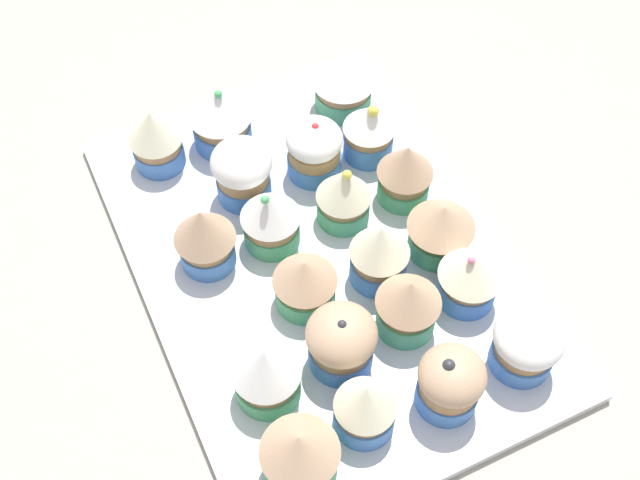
{
  "coord_description": "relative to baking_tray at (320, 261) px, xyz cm",
  "views": [
    {
      "loc": [
        -39.7,
        18.77,
        67.79
      ],
      "look_at": [
        0.0,
        0.0,
        4.2
      ],
      "focal_mm": 46.06,
      "sensor_mm": 36.0,
      "label": 1
    }
  ],
  "objects": [
    {
      "name": "cupcake_12",
      "position": [
        -10.66,
        3.02,
        4.09
      ],
      "size": [
        6.26,
        6.26,
        7.08
      ],
      "color": "#477AC6",
      "rests_on": "baking_tray"
    },
    {
      "name": "cupcake_5",
      "position": [
        17.18,
        -10.92,
        4.39
      ],
      "size": [
        6.86,
        6.86,
        7.17
      ],
      "color": "#4C9E6B",
      "rests_on": "baking_tray"
    },
    {
      "name": "cupcake_14",
      "position": [
        3.92,
        3.35,
        4.51
      ],
      "size": [
        5.84,
        5.84,
        7.8
      ],
      "color": "#4C9E6B",
      "rests_on": "baking_tray"
    },
    {
      "name": "cupcake_4",
      "position": [
        9.93,
        -10.29,
        4.18
      ],
      "size": [
        5.47,
        5.47,
        7.34
      ],
      "color": "#477AC6",
      "rests_on": "baking_tray"
    },
    {
      "name": "cupcake_10",
      "position": [
        10.18,
        -4.17,
        3.98
      ],
      "size": [
        5.79,
        5.79,
        6.91
      ],
      "color": "#477AC6",
      "rests_on": "baking_tray"
    },
    {
      "name": "baking_tray",
      "position": [
        0.0,
        0.0,
        0.0
      ],
      "size": [
        48.06,
        33.97,
        1.2
      ],
      "color": "silver",
      "rests_on": "ground_plane"
    },
    {
      "name": "cupcake_9",
      "position": [
        3.48,
        -4.2,
        4.27
      ],
      "size": [
        5.48,
        5.48,
        7.45
      ],
      "color": "#4C9E6B",
      "rests_on": "baking_tray"
    },
    {
      "name": "cupcake_0",
      "position": [
        -17.68,
        -11.35,
        3.94
      ],
      "size": [
        6.2,
        6.2,
        6.37
      ],
      "color": "#477AC6",
      "rests_on": "baking_tray"
    },
    {
      "name": "cupcake_20",
      "position": [
        18.11,
        10.01,
        4.44
      ],
      "size": [
        5.51,
        5.51,
        7.46
      ],
      "color": "#477AC6",
      "rests_on": "baking_tray"
    },
    {
      "name": "cupcake_6",
      "position": [
        -18.05,
        -3.49,
        4.13
      ],
      "size": [
        5.76,
        5.76,
        7.19
      ],
      "color": "#477AC6",
      "rests_on": "baking_tray"
    },
    {
      "name": "cupcake_2",
      "position": [
        -3.89,
        -10.83,
        4.11
      ],
      "size": [
        6.55,
        6.55,
        6.64
      ],
      "color": "#4C9E6B",
      "rests_on": "baking_tray"
    },
    {
      "name": "cupcake_11",
      "position": [
        -16.89,
        3.88,
        4.13
      ],
      "size": [
        5.31,
        5.31,
        7.01
      ],
      "color": "#477AC6",
      "rests_on": "baking_tray"
    },
    {
      "name": "cupcake_18",
      "position": [
        -10.76,
        10.07,
        4.55
      ],
      "size": [
        5.99,
        5.99,
        7.66
      ],
      "color": "#4C9E6B",
      "rests_on": "baking_tray"
    },
    {
      "name": "cupcake_17",
      "position": [
        -18.37,
        10.45,
        4.36
      ],
      "size": [
        6.52,
        6.52,
        7.26
      ],
      "color": "#4C9E6B",
      "rests_on": "baking_tray"
    },
    {
      "name": "cupcake_3",
      "position": [
        3.31,
        -10.88,
        4.5
      ],
      "size": [
        5.66,
        5.66,
        7.42
      ],
      "color": "#4C9E6B",
      "rests_on": "baking_tray"
    },
    {
      "name": "cupcake_16",
      "position": [
        17.91,
        2.97,
        4.58
      ],
      "size": [
        6.65,
        6.65,
        7.89
      ],
      "color": "#477AC6",
      "rests_on": "baking_tray"
    },
    {
      "name": "ground_plane",
      "position": [
        0.0,
        0.0,
        -2.1
      ],
      "size": [
        180.0,
        180.0,
        3.0
      ],
      "primitive_type": "cube",
      "color": "#B2A899"
    },
    {
      "name": "cupcake_8",
      "position": [
        -4.2,
        -4.07,
        4.59
      ],
      "size": [
        5.66,
        5.66,
        7.74
      ],
      "color": "#477AC6",
      "rests_on": "baking_tray"
    },
    {
      "name": "cupcake_7",
      "position": [
        -10.03,
        -3.88,
        4.37
      ],
      "size": [
        5.93,
        5.93,
        7.18
      ],
      "color": "#4C9E6B",
      "rests_on": "baking_tray"
    },
    {
      "name": "cupcake_15",
      "position": [
        10.32,
        3.64,
        4.35
      ],
      "size": [
        6.12,
        6.12,
        7.19
      ],
      "color": "#477AC6",
      "rests_on": "baking_tray"
    },
    {
      "name": "cupcake_1",
      "position": [
        -9.78,
        -10.46,
        4.1
      ],
      "size": [
        5.98,
        5.98,
        6.91
      ],
      "color": "#477AC6",
      "rests_on": "baking_tray"
    },
    {
      "name": "cupcake_13",
      "position": [
        -3.73,
        3.27,
        3.88
      ],
      "size": [
        6.0,
        6.0,
        6.35
      ],
      "color": "#4C9E6B",
      "rests_on": "baking_tray"
    },
    {
      "name": "cupcake_19",
      "position": [
        4.34,
        9.85,
        4.7
      ],
      "size": [
        5.88,
        5.88,
        7.74
      ],
      "color": "#477AC6",
      "rests_on": "baking_tray"
    }
  ]
}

